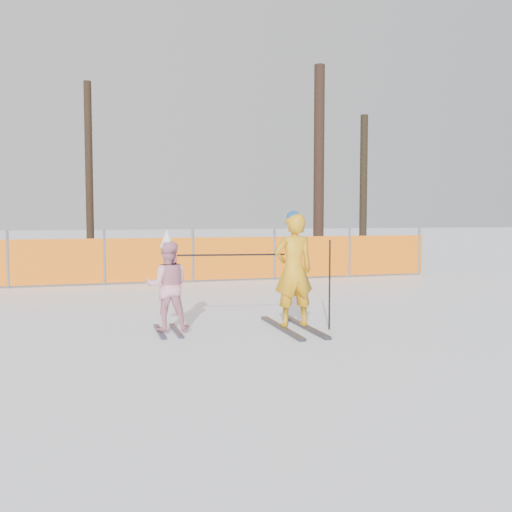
{
  "coord_description": "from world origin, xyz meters",
  "views": [
    {
      "loc": [
        -2.19,
        -6.99,
        1.55
      ],
      "look_at": [
        0.0,
        0.5,
        1.0
      ],
      "focal_mm": 40.0,
      "sensor_mm": 36.0,
      "label": 1
    }
  ],
  "objects": [
    {
      "name": "ground",
      "position": [
        0.0,
        0.0,
        0.0
      ],
      "size": [
        120.0,
        120.0,
        0.0
      ],
      "primitive_type": "plane",
      "color": "white",
      "rests_on": "ground"
    },
    {
      "name": "tree_trunks",
      "position": [
        4.1,
        10.11,
        2.88
      ],
      "size": [
        9.26,
        1.52,
        6.3
      ],
      "color": "black",
      "rests_on": "ground"
    },
    {
      "name": "ski_poles",
      "position": [
        0.23,
        0.29,
        0.84
      ],
      "size": [
        2.03,
        0.44,
        1.23
      ],
      "color": "black",
      "rests_on": "ground"
    },
    {
      "name": "adult",
      "position": [
        0.48,
        0.31,
        0.8
      ],
      "size": [
        0.57,
        1.64,
        1.62
      ],
      "color": "black",
      "rests_on": "ground"
    },
    {
      "name": "safety_fence",
      "position": [
        -1.85,
        6.15,
        0.56
      ],
      "size": [
        16.11,
        0.06,
        1.25
      ],
      "color": "#595960",
      "rests_on": "ground"
    },
    {
      "name": "child",
      "position": [
        -1.21,
        0.55,
        0.63
      ],
      "size": [
        0.63,
        0.93,
        1.38
      ],
      "color": "black",
      "rests_on": "ground"
    }
  ]
}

